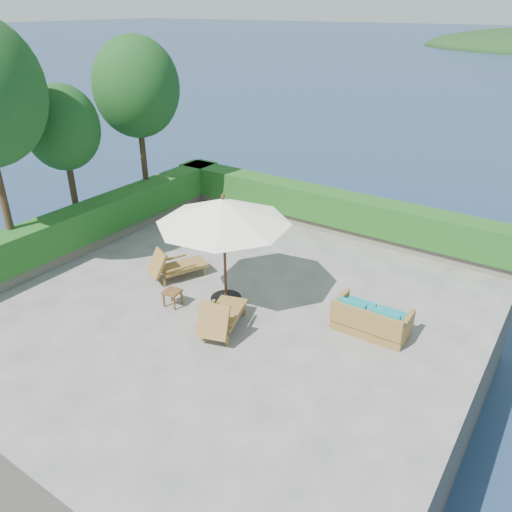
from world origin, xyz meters
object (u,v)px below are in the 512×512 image
Objects in this scene: patio_umbrella at (223,212)px; lounge_right at (221,316)px; wicker_loveseat at (371,321)px; side_table at (172,293)px; lounge_left at (175,266)px.

lounge_right is (0.70, -1.08, -2.05)m from patio_umbrella.
wicker_loveseat is (2.87, 1.87, -0.09)m from lounge_right.
side_table is (-1.00, -0.90, -2.11)m from patio_umbrella.
lounge_right is at bearing -147.81° from wicker_loveseat.
patio_umbrella is at bearing 42.05° from side_table.
lounge_left is 1.00× the size of wicker_loveseat.
lounge_right is 1.06× the size of wicker_loveseat.
wicker_loveseat is (5.48, 0.59, -0.06)m from lounge_left.
patio_umbrella reaches higher than lounge_left.
lounge_left is at bearing 135.91° from lounge_right.
patio_umbrella is 2.14× the size of lounge_right.
patio_umbrella reaches higher than lounge_right.
side_table is at bearing 156.06° from lounge_right.
lounge_left is 1.43m from side_table.
patio_umbrella is at bearing -168.40° from wicker_loveseat.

